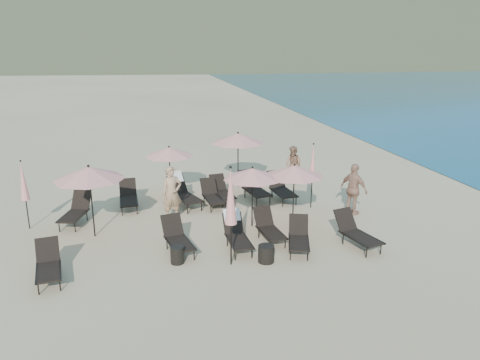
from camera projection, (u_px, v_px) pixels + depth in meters
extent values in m
plane|color=#D6BA8C|center=(263.00, 251.00, 13.43)|extent=(800.00, 800.00, 0.00)
cone|color=brown|center=(229.00, 5.00, 298.63)|extent=(690.00, 690.00, 55.00)
cone|color=brown|center=(388.00, 27.00, 357.47)|extent=(280.00, 280.00, 32.00)
cube|color=beige|center=(59.00, 18.00, 288.18)|extent=(18.00, 16.00, 38.00)
cube|color=black|center=(48.00, 272.00, 11.52)|extent=(0.73, 1.19, 0.05)
cube|color=black|center=(47.00, 250.00, 12.11)|extent=(0.63, 0.50, 0.57)
cylinder|color=black|center=(38.00, 289.00, 11.07)|extent=(0.03, 0.03, 0.32)
cylinder|color=black|center=(39.00, 271.00, 11.92)|extent=(0.03, 0.03, 0.32)
cylinder|color=black|center=(60.00, 285.00, 11.24)|extent=(0.03, 0.03, 0.32)
cylinder|color=black|center=(59.00, 268.00, 12.09)|extent=(0.03, 0.03, 0.32)
cube|color=black|center=(36.00, 273.00, 11.46)|extent=(0.22, 1.24, 0.04)
cube|color=black|center=(60.00, 269.00, 11.66)|extent=(0.22, 1.24, 0.04)
cube|color=black|center=(180.00, 244.00, 13.09)|extent=(0.80, 1.23, 0.05)
cube|color=black|center=(172.00, 225.00, 13.69)|extent=(0.66, 0.54, 0.59)
cylinder|color=black|center=(177.00, 258.00, 12.63)|extent=(0.03, 0.03, 0.32)
cylinder|color=black|center=(167.00, 244.00, 13.49)|extent=(0.03, 0.03, 0.32)
cylinder|color=black|center=(194.00, 255.00, 12.82)|extent=(0.03, 0.03, 0.32)
cylinder|color=black|center=(183.00, 241.00, 13.68)|extent=(0.03, 0.03, 0.32)
cube|color=black|center=(170.00, 245.00, 13.02)|extent=(0.28, 1.27, 0.04)
cube|color=black|center=(189.00, 241.00, 13.24)|extent=(0.28, 1.27, 0.04)
cube|color=black|center=(239.00, 242.00, 13.25)|extent=(0.61, 1.13, 0.05)
cube|color=black|center=(233.00, 223.00, 13.87)|extent=(0.59, 0.44, 0.57)
cylinder|color=black|center=(235.00, 255.00, 12.81)|extent=(0.03, 0.03, 0.31)
cylinder|color=black|center=(227.00, 241.00, 13.70)|extent=(0.03, 0.03, 0.31)
cylinder|color=black|center=(252.00, 253.00, 12.93)|extent=(0.03, 0.03, 0.31)
cylinder|color=black|center=(243.00, 239.00, 13.81)|extent=(0.03, 0.03, 0.31)
cube|color=black|center=(229.00, 242.00, 13.23)|extent=(0.08, 1.25, 0.04)
cube|color=black|center=(248.00, 240.00, 13.36)|extent=(0.08, 1.25, 0.04)
cube|color=silver|center=(232.00, 215.00, 13.93)|extent=(0.51, 0.28, 0.34)
cube|color=black|center=(272.00, 233.00, 13.84)|extent=(0.66, 1.14, 0.05)
cube|color=black|center=(263.00, 216.00, 14.44)|extent=(0.60, 0.46, 0.56)
cylinder|color=black|center=(270.00, 246.00, 13.41)|extent=(0.03, 0.03, 0.31)
cylinder|color=black|center=(259.00, 233.00, 14.26)|extent=(0.03, 0.03, 0.31)
cylinder|color=black|center=(285.00, 243.00, 13.55)|extent=(0.03, 0.03, 0.31)
cylinder|color=black|center=(273.00, 231.00, 14.40)|extent=(0.03, 0.03, 0.31)
cube|color=black|center=(263.00, 234.00, 13.80)|extent=(0.15, 1.23, 0.04)
cube|color=black|center=(280.00, 231.00, 13.96)|extent=(0.15, 1.23, 0.04)
cube|color=black|center=(299.00, 243.00, 13.17)|extent=(0.87, 1.21, 0.05)
cube|color=black|center=(299.00, 225.00, 13.79)|extent=(0.66, 0.57, 0.56)
cylinder|color=black|center=(290.00, 255.00, 12.81)|extent=(0.03, 0.03, 0.31)
cylinder|color=black|center=(290.00, 241.00, 13.70)|extent=(0.03, 0.03, 0.31)
cylinder|color=black|center=(308.00, 256.00, 12.77)|extent=(0.03, 0.03, 0.31)
cylinder|color=black|center=(306.00, 242.00, 13.66)|extent=(0.03, 0.03, 0.31)
cube|color=black|center=(289.00, 242.00, 13.24)|extent=(0.41, 1.17, 0.04)
cube|color=black|center=(309.00, 243.00, 13.19)|extent=(0.41, 1.17, 0.04)
cube|color=black|center=(362.00, 238.00, 13.43)|extent=(0.88, 1.30, 0.05)
cube|color=black|center=(345.00, 220.00, 14.03)|extent=(0.71, 0.58, 0.61)
cylinder|color=black|center=(367.00, 252.00, 12.94)|extent=(0.04, 0.04, 0.34)
cylinder|color=black|center=(343.00, 239.00, 13.82)|extent=(0.04, 0.04, 0.34)
cylinder|color=black|center=(381.00, 249.00, 13.16)|extent=(0.04, 0.04, 0.34)
cylinder|color=black|center=(357.00, 236.00, 14.04)|extent=(0.04, 0.04, 0.34)
cube|color=black|center=(353.00, 239.00, 13.34)|extent=(0.36, 1.31, 0.04)
cube|color=black|center=(369.00, 235.00, 13.60)|extent=(0.36, 1.31, 0.04)
cube|color=black|center=(73.00, 216.00, 15.12)|extent=(0.91, 1.30, 0.05)
cube|color=black|center=(81.00, 200.00, 15.79)|extent=(0.71, 0.60, 0.61)
cylinder|color=black|center=(59.00, 227.00, 14.72)|extent=(0.04, 0.04, 0.33)
cylinder|color=black|center=(72.00, 215.00, 15.68)|extent=(0.04, 0.04, 0.33)
cylinder|color=black|center=(75.00, 227.00, 14.69)|extent=(0.04, 0.04, 0.33)
cylinder|color=black|center=(87.00, 216.00, 15.65)|extent=(0.04, 0.04, 0.33)
cube|color=black|center=(65.00, 215.00, 15.18)|extent=(0.41, 1.28, 0.04)
cube|color=black|center=(82.00, 216.00, 15.15)|extent=(0.41, 1.28, 0.04)
cube|color=black|center=(129.00, 201.00, 16.54)|extent=(0.63, 1.18, 0.05)
cube|color=black|center=(128.00, 187.00, 17.19)|extent=(0.61, 0.46, 0.60)
cylinder|color=black|center=(122.00, 211.00, 16.08)|extent=(0.03, 0.03, 0.33)
cylinder|color=black|center=(122.00, 202.00, 17.01)|extent=(0.03, 0.03, 0.33)
cylinder|color=black|center=(137.00, 210.00, 16.20)|extent=(0.03, 0.03, 0.33)
cylinder|color=black|center=(136.00, 201.00, 17.13)|extent=(0.03, 0.03, 0.33)
cube|color=black|center=(120.00, 201.00, 16.52)|extent=(0.08, 1.31, 0.04)
cube|color=black|center=(137.00, 200.00, 16.65)|extent=(0.08, 1.31, 0.04)
cube|color=black|center=(188.00, 198.00, 16.75)|extent=(1.04, 1.41, 0.05)
cube|color=black|center=(177.00, 184.00, 17.34)|extent=(0.78, 0.67, 0.65)
cylinder|color=black|center=(188.00, 209.00, 16.23)|extent=(0.04, 0.04, 0.36)
cylinder|color=black|center=(174.00, 201.00, 17.11)|extent=(0.04, 0.04, 0.36)
cylinder|color=black|center=(201.00, 206.00, 16.52)|extent=(0.04, 0.04, 0.36)
cylinder|color=black|center=(188.00, 198.00, 17.39)|extent=(0.04, 0.04, 0.36)
cube|color=black|center=(179.00, 199.00, 16.62)|extent=(0.52, 1.35, 0.04)
cube|color=black|center=(195.00, 196.00, 16.95)|extent=(0.52, 1.35, 0.04)
cube|color=silver|center=(175.00, 177.00, 17.39)|extent=(0.64, 0.47, 0.39)
cube|color=black|center=(224.00, 195.00, 17.27)|extent=(0.74, 1.19, 0.05)
cube|color=black|center=(218.00, 182.00, 17.87)|extent=(0.64, 0.50, 0.58)
cylinder|color=black|center=(222.00, 204.00, 16.82)|extent=(0.03, 0.03, 0.32)
cylinder|color=black|center=(214.00, 196.00, 17.68)|extent=(0.03, 0.03, 0.32)
cylinder|color=black|center=(235.00, 202.00, 16.99)|extent=(0.03, 0.03, 0.32)
cylinder|color=black|center=(226.00, 194.00, 17.85)|extent=(0.03, 0.03, 0.32)
cube|color=black|center=(217.00, 195.00, 17.22)|extent=(0.22, 1.26, 0.04)
cube|color=black|center=(231.00, 193.00, 17.41)|extent=(0.22, 1.26, 0.04)
cube|color=black|center=(257.00, 192.00, 17.47)|extent=(0.85, 1.34, 0.05)
cube|color=black|center=(248.00, 178.00, 18.12)|extent=(0.72, 0.58, 0.64)
cylinder|color=black|center=(257.00, 202.00, 16.96)|extent=(0.04, 0.04, 0.35)
cylinder|color=black|center=(245.00, 193.00, 17.91)|extent=(0.04, 0.04, 0.35)
cylinder|color=black|center=(270.00, 200.00, 17.16)|extent=(0.04, 0.04, 0.35)
cylinder|color=black|center=(258.00, 192.00, 18.11)|extent=(0.04, 0.04, 0.35)
cube|color=black|center=(249.00, 192.00, 17.39)|extent=(0.28, 1.39, 0.04)
cube|color=black|center=(264.00, 190.00, 17.63)|extent=(0.28, 1.39, 0.04)
cube|color=black|center=(284.00, 193.00, 17.42)|extent=(0.74, 1.27, 0.05)
cube|color=black|center=(276.00, 179.00, 18.08)|extent=(0.67, 0.52, 0.63)
cylinder|color=black|center=(283.00, 202.00, 16.93)|extent=(0.04, 0.04, 0.35)
cylinder|color=black|center=(272.00, 194.00, 17.88)|extent=(0.04, 0.04, 0.35)
cylinder|color=black|center=(296.00, 201.00, 17.09)|extent=(0.04, 0.04, 0.35)
cylinder|color=black|center=(285.00, 192.00, 18.04)|extent=(0.04, 0.04, 0.35)
cube|color=black|center=(276.00, 193.00, 17.37)|extent=(0.17, 1.37, 0.04)
cube|color=black|center=(291.00, 191.00, 17.55)|extent=(0.17, 1.37, 0.04)
cube|color=black|center=(214.00, 199.00, 16.79)|extent=(0.68, 1.16, 0.05)
cube|color=black|center=(209.00, 186.00, 17.40)|extent=(0.61, 0.48, 0.57)
cylinder|color=black|center=(211.00, 209.00, 16.35)|extent=(0.03, 0.03, 0.32)
cylinder|color=black|center=(204.00, 200.00, 17.22)|extent=(0.03, 0.03, 0.32)
cylinder|color=black|center=(224.00, 207.00, 16.49)|extent=(0.03, 0.03, 0.32)
cylinder|color=black|center=(217.00, 199.00, 17.36)|extent=(0.03, 0.03, 0.32)
cube|color=black|center=(206.00, 199.00, 16.75)|extent=(0.16, 1.25, 0.04)
cube|color=black|center=(221.00, 198.00, 16.92)|extent=(0.16, 1.25, 0.04)
cylinder|color=black|center=(92.00, 204.00, 14.15)|extent=(0.04, 0.04, 2.12)
cone|color=#F89F8C|center=(89.00, 173.00, 13.87)|extent=(2.12, 2.12, 0.38)
sphere|color=black|center=(88.00, 166.00, 13.81)|extent=(0.08, 0.08, 0.08)
cylinder|color=black|center=(252.00, 199.00, 14.96)|extent=(0.04, 0.04, 1.87)
cone|color=#F89F8C|center=(252.00, 173.00, 14.72)|extent=(1.87, 1.87, 0.34)
sphere|color=black|center=(252.00, 167.00, 14.66)|extent=(0.07, 0.07, 0.07)
cylinder|color=black|center=(293.00, 196.00, 15.18)|extent=(0.04, 0.04, 1.90)
cone|color=#F89F8C|center=(294.00, 171.00, 14.93)|extent=(1.90, 1.90, 0.34)
sphere|color=black|center=(295.00, 165.00, 14.88)|extent=(0.07, 0.07, 0.07)
cylinder|color=black|center=(170.00, 173.00, 17.87)|extent=(0.04, 0.04, 1.86)
cone|color=#F89F8C|center=(169.00, 152.00, 17.63)|extent=(1.86, 1.86, 0.34)
sphere|color=black|center=(169.00, 147.00, 17.58)|extent=(0.07, 0.07, 0.07)
cylinder|color=black|center=(238.00, 162.00, 19.02)|extent=(0.04, 0.04, 2.15)
cone|color=#F89F8C|center=(238.00, 138.00, 18.74)|extent=(2.15, 2.15, 0.39)
sphere|color=black|center=(238.00, 133.00, 18.67)|extent=(0.08, 0.08, 0.08)
cylinder|color=black|center=(231.00, 244.00, 12.45)|extent=(0.04, 0.04, 1.18)
cone|color=#F89F8C|center=(231.00, 196.00, 12.07)|extent=(0.32, 0.32, 1.51)
sphere|color=black|center=(231.00, 167.00, 11.84)|extent=(0.08, 0.08, 0.08)
cylinder|color=black|center=(311.00, 194.00, 16.77)|extent=(0.04, 0.04, 1.02)
cone|color=#F89F8C|center=(313.00, 163.00, 16.43)|extent=(0.28, 0.28, 1.30)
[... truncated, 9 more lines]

